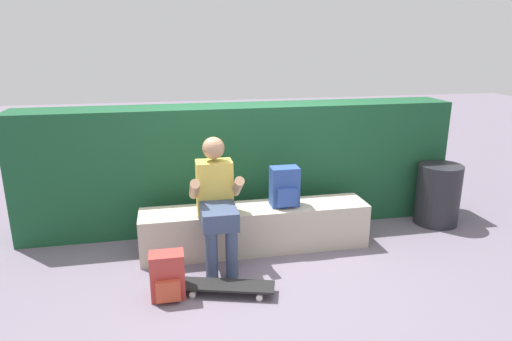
# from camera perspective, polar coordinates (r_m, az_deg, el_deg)

# --- Properties ---
(ground_plane) EXTENTS (24.00, 24.00, 0.00)m
(ground_plane) POSITION_cam_1_polar(r_m,az_deg,el_deg) (4.38, 0.95, -11.97)
(ground_plane) COLOR slate
(bench_main) EXTENTS (2.30, 0.44, 0.45)m
(bench_main) POSITION_cam_1_polar(r_m,az_deg,el_deg) (4.61, -0.06, -7.29)
(bench_main) COLOR #B8AE99
(bench_main) RESTS_ON ground
(person_skater) EXTENTS (0.49, 0.62, 1.20)m
(person_skater) POSITION_cam_1_polar(r_m,az_deg,el_deg) (4.20, -5.04, -3.55)
(person_skater) COLOR gold
(person_skater) RESTS_ON ground
(skateboard_near_person) EXTENTS (0.82, 0.42, 0.09)m
(skateboard_near_person) POSITION_cam_1_polar(r_m,az_deg,el_deg) (3.92, -3.69, -14.40)
(skateboard_near_person) COLOR black
(skateboard_near_person) RESTS_ON ground
(backpack_on_bench) EXTENTS (0.28, 0.23, 0.40)m
(backpack_on_bench) POSITION_cam_1_polar(r_m,az_deg,el_deg) (4.52, 3.65, -2.14)
(backpack_on_bench) COLOR #2D4C99
(backpack_on_bench) RESTS_ON bench_main
(backpack_on_ground) EXTENTS (0.28, 0.23, 0.40)m
(backpack_on_ground) POSITION_cam_1_polar(r_m,az_deg,el_deg) (3.88, -11.15, -13.06)
(backpack_on_ground) COLOR #B23833
(backpack_on_ground) RESTS_ON ground
(hedge_row) EXTENTS (4.83, 0.52, 1.38)m
(hedge_row) POSITION_cam_1_polar(r_m,az_deg,el_deg) (5.13, -1.90, 0.64)
(hedge_row) COLOR #194C2D
(hedge_row) RESTS_ON ground
(trash_bin) EXTENTS (0.49, 0.49, 0.70)m
(trash_bin) POSITION_cam_1_polar(r_m,az_deg,el_deg) (5.61, 22.06, -2.81)
(trash_bin) COLOR #232328
(trash_bin) RESTS_ON ground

